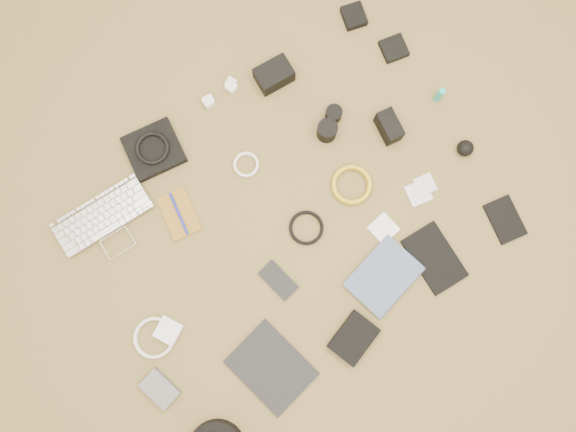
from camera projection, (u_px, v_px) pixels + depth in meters
room_shell at (291, 92)px, 0.62m from camera, size 4.04×4.04×2.58m
laptop at (110, 228)px, 1.85m from camera, size 0.35×0.27×0.03m
headphone_pouch at (154, 150)px, 1.88m from camera, size 0.21×0.20×0.03m
headphones at (152, 148)px, 1.86m from camera, size 0.12×0.12×0.01m
charger_a at (209, 102)px, 1.90m from camera, size 0.04×0.04×0.03m
charger_b at (209, 101)px, 1.91m from camera, size 0.04×0.04×0.03m
charger_c at (231, 84)px, 1.91m from camera, size 0.04×0.04×0.03m
charger_d at (232, 88)px, 1.91m from camera, size 0.04×0.04×0.03m
dslr_camera at (274, 75)px, 1.90m from camera, size 0.13×0.10×0.07m
lens_pouch at (354, 16)px, 1.95m from camera, size 0.10×0.10×0.03m
notebook_olive at (179, 214)px, 1.86m from camera, size 0.14×0.18×0.01m
pen_blue at (179, 214)px, 1.86m from camera, size 0.05×0.15×0.01m
cable_white_a at (246, 165)px, 1.89m from camera, size 0.11×0.11×0.01m
lens_a at (327, 131)px, 1.87m from camera, size 0.07×0.07×0.07m
lens_b at (334, 114)px, 1.89m from camera, size 0.07×0.07×0.05m
card_reader at (394, 49)px, 1.94m from camera, size 0.11×0.11×0.02m
power_brick at (169, 330)px, 1.80m from camera, size 0.10×0.10×0.03m
cable_white_b at (155, 338)px, 1.81m from camera, size 0.15×0.15×0.01m
cable_black at (306, 228)px, 1.86m from camera, size 0.15×0.15×0.01m
cable_yellow at (351, 185)px, 1.87m from camera, size 0.17×0.17×0.02m
flash at (389, 127)px, 1.87m from camera, size 0.08×0.11×0.08m
lens_cleaner at (440, 95)px, 1.88m from camera, size 0.02×0.02×0.08m
battery_charger at (160, 389)px, 1.78m from camera, size 0.09×0.12×0.03m
tablet at (271, 368)px, 1.80m from camera, size 0.22×0.27×0.01m
phone at (278, 280)px, 1.83m from camera, size 0.08×0.13×0.01m
filter_case_left at (383, 228)px, 1.86m from camera, size 0.08×0.08×0.01m
filter_case_mid at (418, 193)px, 1.87m from camera, size 0.09×0.09×0.01m
filter_case_right at (425, 185)px, 1.88m from camera, size 0.08×0.08×0.01m
air_blower at (465, 148)px, 1.87m from camera, size 0.06×0.06×0.06m
drive_case at (354, 338)px, 1.80m from camera, size 0.17×0.14×0.04m
paperback at (403, 294)px, 1.82m from camera, size 0.24×0.19×0.02m
notebook_black_a at (434, 258)px, 1.84m from camera, size 0.16×0.23×0.02m
notebook_black_b at (505, 220)px, 1.86m from camera, size 0.13×0.16×0.01m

